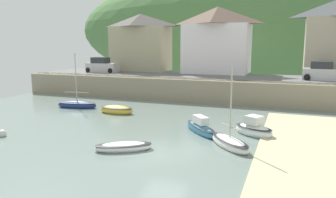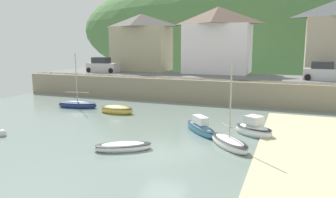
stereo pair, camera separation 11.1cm
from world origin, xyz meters
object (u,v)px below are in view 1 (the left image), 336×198
mooring_buoy (2,134)px  rowboat_small_beached (124,147)px  fishing_boat_green (254,129)px  parked_car_by_wall (324,72)px  parked_car_near_slipway (102,66)px  sailboat_blue_trim (77,105)px  dinghy_open_wooden (230,143)px  sailboat_tall_mast (117,110)px  sailboat_white_hull (200,128)px  waterfront_building_centre (217,40)px  waterfront_building_left (141,42)px

mooring_buoy → rowboat_small_beached: bearing=1.6°
fishing_boat_green → parked_car_by_wall: size_ratio=0.75×
parked_car_near_slipway → sailboat_blue_trim: bearing=-71.4°
dinghy_open_wooden → mooring_buoy: size_ratio=8.98×
fishing_boat_green → sailboat_blue_trim: size_ratio=0.58×
sailboat_tall_mast → sailboat_white_hull: (8.77, -3.73, 0.06)m
sailboat_tall_mast → mooring_buoy: (-3.64, -9.31, -0.11)m
sailboat_white_hull → parked_car_by_wall: 18.44m
waterfront_building_centre → parked_car_by_wall: bearing=-20.2°
mooring_buoy → sailboat_tall_mast: bearing=68.6°
parked_car_near_slipway → rowboat_small_beached: bearing=-56.8°
parked_car_near_slipway → parked_car_by_wall: same height
fishing_boat_green → sailboat_tall_mast: bearing=-162.7°
fishing_boat_green → sailboat_white_hull: size_ratio=0.88×
parked_car_near_slipway → fishing_boat_green: bearing=-36.4°
dinghy_open_wooden → parked_car_by_wall: size_ratio=1.21×
waterfront_building_left → waterfront_building_centre: 10.73m
waterfront_building_left → rowboat_small_beached: waterfront_building_left is taller
sailboat_tall_mast → dinghy_open_wooden: (11.28, -6.30, -0.01)m
dinghy_open_wooden → sailboat_tall_mast: bearing=-160.7°
sailboat_blue_trim → parked_car_near_slipway: sailboat_blue_trim is taller
sailboat_tall_mast → sailboat_white_hull: bearing=-21.9°
waterfront_building_left → mooring_buoy: bearing=-86.5°
parked_car_by_wall → mooring_buoy: bearing=-128.4°
rowboat_small_beached → parked_car_near_slipway: (-14.32, 21.18, 3.00)m
sailboat_tall_mast → parked_car_near_slipway: (-8.83, 12.13, 2.92)m
parked_car_by_wall → mooring_buoy: 30.41m
fishing_boat_green → sailboat_tall_mast: 12.72m
waterfront_building_left → sailboat_white_hull: (14.01, -20.36, -5.99)m
waterfront_building_left → parked_car_near_slipway: 6.55m
waterfront_building_centre → sailboat_tall_mast: size_ratio=2.59×
sailboat_tall_mast → parked_car_by_wall: (17.72, 12.13, 2.92)m
dinghy_open_wooden → parked_car_by_wall: 19.74m
sailboat_blue_trim → mooring_buoy: sailboat_blue_trim is taller
waterfront_building_left → dinghy_open_wooden: waterfront_building_left is taller
waterfront_building_left → dinghy_open_wooden: (16.52, -22.93, -6.06)m
dinghy_open_wooden → sailboat_white_hull: dinghy_open_wooden is taller
sailboat_white_hull → parked_car_by_wall: size_ratio=0.84×
rowboat_small_beached → sailboat_white_hull: 6.25m
parked_car_near_slipway → parked_car_by_wall: 26.55m
rowboat_small_beached → dinghy_open_wooden: 6.41m
waterfront_building_centre → fishing_boat_green: size_ratio=2.61×
sailboat_blue_trim → parked_car_near_slipway: (-3.97, 11.22, 2.91)m
sailboat_blue_trim → mooring_buoy: size_ratio=9.51×
sailboat_white_hull → mooring_buoy: size_ratio=6.25×
waterfront_building_centre → sailboat_blue_trim: waterfront_building_centre is taller
waterfront_building_centre → parked_car_near_slipway: (-14.31, -4.50, -3.42)m
sailboat_tall_mast → parked_car_near_slipway: parked_car_near_slipway is taller
sailboat_tall_mast → dinghy_open_wooden: dinghy_open_wooden is taller
mooring_buoy → fishing_boat_green: bearing=21.5°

